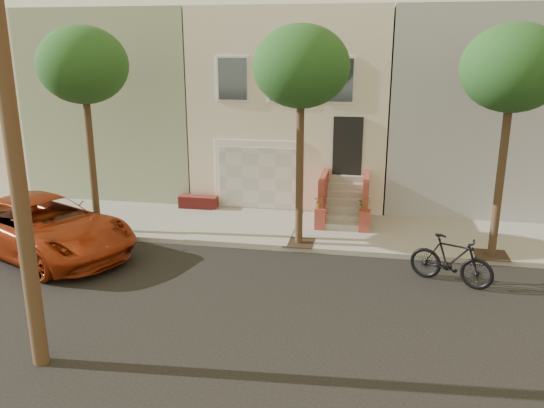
# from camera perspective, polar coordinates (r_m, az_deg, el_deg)

# --- Properties ---
(ground) EXTENTS (90.00, 90.00, 0.00)m
(ground) POSITION_cam_1_polar(r_m,az_deg,el_deg) (13.32, -3.92, -10.05)
(ground) COLOR black
(ground) RESTS_ON ground
(sidewalk) EXTENTS (40.00, 3.70, 0.15)m
(sidewalk) POSITION_cam_1_polar(r_m,az_deg,el_deg) (18.13, 0.26, -2.50)
(sidewalk) COLOR gray
(sidewalk) RESTS_ON ground
(house_row) EXTENTS (33.10, 11.70, 7.00)m
(house_row) POSITION_cam_1_polar(r_m,az_deg,el_deg) (23.06, 2.92, 10.58)
(house_row) COLOR beige
(house_row) RESTS_ON sidewalk
(tree_left) EXTENTS (2.70, 2.57, 6.30)m
(tree_left) POSITION_cam_1_polar(r_m,az_deg,el_deg) (17.68, -18.96, 13.31)
(tree_left) COLOR #2D2116
(tree_left) RESTS_ON sidewalk
(tree_mid) EXTENTS (2.70, 2.57, 6.30)m
(tree_mid) POSITION_cam_1_polar(r_m,az_deg,el_deg) (15.61, 3.03, 13.87)
(tree_mid) COLOR #2D2116
(tree_mid) RESTS_ON sidewalk
(tree_right) EXTENTS (2.70, 2.57, 6.30)m
(tree_right) POSITION_cam_1_polar(r_m,az_deg,el_deg) (15.85, 23.67, 12.61)
(tree_right) COLOR #2D2116
(tree_right) RESTS_ON sidewalk
(pickup_truck) EXTENTS (6.63, 4.95, 1.67)m
(pickup_truck) POSITION_cam_1_polar(r_m,az_deg,el_deg) (17.21, -22.66, -2.15)
(pickup_truck) COLOR maroon
(pickup_truck) RESTS_ON ground
(motorcycle) EXTENTS (2.18, 1.40, 1.28)m
(motorcycle) POSITION_cam_1_polar(r_m,az_deg,el_deg) (14.71, 18.05, -5.53)
(motorcycle) COLOR black
(motorcycle) RESTS_ON ground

